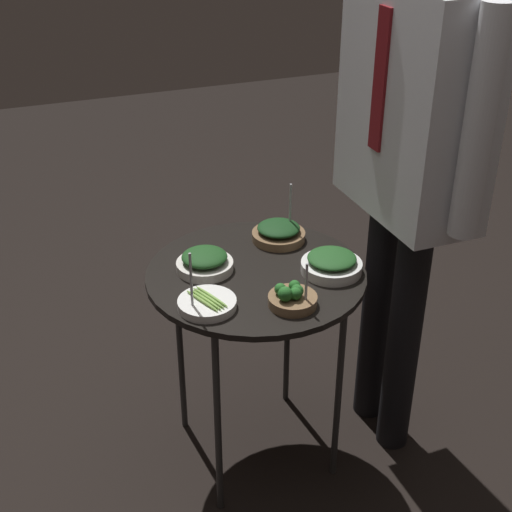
# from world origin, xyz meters

# --- Properties ---
(ground_plane) EXTENTS (8.00, 8.00, 0.00)m
(ground_plane) POSITION_xyz_m (0.00, 0.00, 0.00)
(ground_plane) COLOR black
(serving_cart) EXTENTS (0.62, 0.62, 0.67)m
(serving_cart) POSITION_xyz_m (0.00, 0.00, 0.62)
(serving_cart) COLOR black
(serving_cart) RESTS_ON ground_plane
(bowl_asparagus_mid_right) EXTENTS (0.15, 0.15, 0.17)m
(bowl_asparagus_mid_right) POSITION_xyz_m (0.12, -0.19, 0.69)
(bowl_asparagus_mid_right) COLOR white
(bowl_asparagus_mid_right) RESTS_ON serving_cart
(bowl_spinach_mid_left) EXTENTS (0.16, 0.16, 0.17)m
(bowl_spinach_mid_left) POSITION_xyz_m (-0.15, 0.13, 0.70)
(bowl_spinach_mid_left) COLOR brown
(bowl_spinach_mid_left) RESTS_ON serving_cart
(bowl_spinach_far_rim) EXTENTS (0.16, 0.16, 0.06)m
(bowl_spinach_far_rim) POSITION_xyz_m (-0.06, -0.13, 0.70)
(bowl_spinach_far_rim) COLOR silver
(bowl_spinach_far_rim) RESTS_ON serving_cart
(bowl_broccoli_near_rim) EXTENTS (0.13, 0.13, 0.13)m
(bowl_broccoli_near_rim) POSITION_xyz_m (0.19, 0.02, 0.70)
(bowl_broccoli_near_rim) COLOR brown
(bowl_broccoli_near_rim) RESTS_ON serving_cart
(bowl_spinach_front_right) EXTENTS (0.17, 0.17, 0.06)m
(bowl_spinach_front_right) POSITION_xyz_m (0.08, 0.20, 0.70)
(bowl_spinach_front_right) COLOR white
(bowl_spinach_front_right) RESTS_ON serving_cart
(waiter_figure) EXTENTS (0.61, 0.23, 1.65)m
(waiter_figure) POSITION_xyz_m (0.05, 0.43, 1.04)
(waiter_figure) COLOR black
(waiter_figure) RESTS_ON ground_plane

